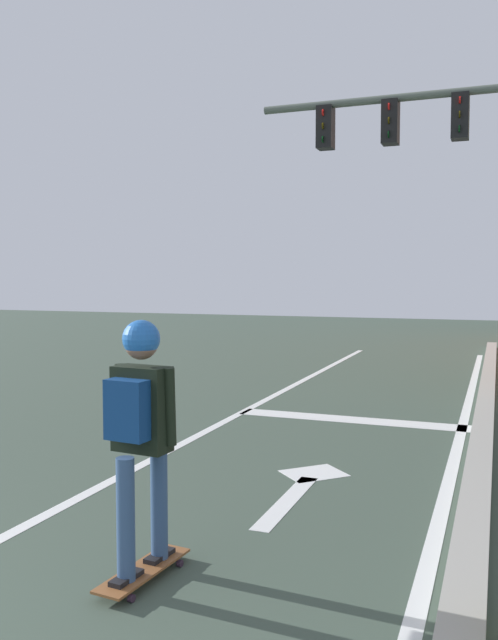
# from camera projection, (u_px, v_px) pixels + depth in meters

# --- Properties ---
(lane_line_center) EXTENTS (0.12, 20.00, 0.01)m
(lane_line_center) POSITION_uv_depth(u_px,v_px,m) (191.00, 439.00, 7.63)
(lane_line_center) COLOR silver
(lane_line_center) RESTS_ON ground
(lane_line_curbside) EXTENTS (0.12, 20.00, 0.01)m
(lane_line_curbside) POSITION_uv_depth(u_px,v_px,m) (453.00, 465.00, 6.59)
(lane_line_curbside) COLOR silver
(lane_line_curbside) RESTS_ON ground
(stop_bar) EXTENTS (3.07, 0.40, 0.01)m
(stop_bar) POSITION_uv_depth(u_px,v_px,m) (352.00, 420.00, 8.68)
(stop_bar) COLOR silver
(stop_bar) RESTS_ON ground
(lane_arrow_stem) EXTENTS (0.16, 1.40, 0.01)m
(lane_arrow_stem) POSITION_uv_depth(u_px,v_px,m) (287.00, 501.00, 5.51)
(lane_arrow_stem) COLOR silver
(lane_arrow_stem) RESTS_ON ground
(lane_arrow_head) EXTENTS (0.71, 0.71, 0.01)m
(lane_arrow_head) POSITION_uv_depth(u_px,v_px,m) (314.00, 473.00, 6.30)
(lane_arrow_head) COLOR silver
(lane_arrow_head) RESTS_ON ground
(curb_strip) EXTENTS (0.24, 24.00, 0.14)m
(curb_strip) POSITION_uv_depth(u_px,v_px,m) (479.00, 460.00, 6.50)
(curb_strip) COLOR #9D9A91
(curb_strip) RESTS_ON ground
(skateboard) EXTENTS (0.28, 0.78, 0.07)m
(skateboard) POSITION_uv_depth(u_px,v_px,m) (144.00, 570.00, 4.07)
(skateboard) COLOR brown
(skateboard) RESTS_ON ground
(skater) EXTENTS (0.43, 0.60, 1.55)m
(skater) POSITION_uv_depth(u_px,v_px,m) (140.00, 416.00, 3.99)
(skater) COLOR #34507A
(skater) RESTS_ON skateboard
(traffic_signal_mast) EXTENTS (4.04, 0.34, 4.88)m
(traffic_signal_mast) POSITION_uv_depth(u_px,v_px,m) (445.00, 162.00, 9.49)
(traffic_signal_mast) COLOR #5A6459
(traffic_signal_mast) RESTS_ON ground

